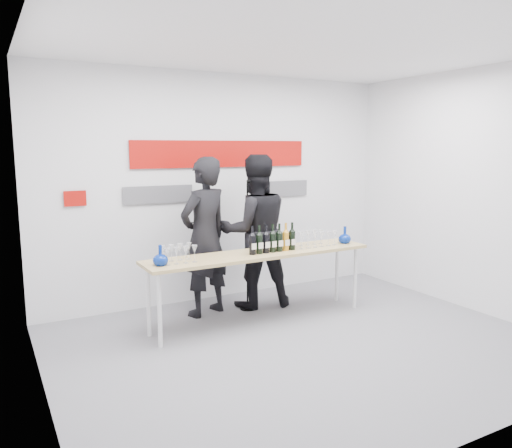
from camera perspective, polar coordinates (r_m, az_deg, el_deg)
name	(u,v)px	position (r m, az deg, el deg)	size (l,w,h in m)	color
ground	(305,344)	(5.38, 5.64, -13.54)	(5.00, 5.00, 0.00)	slate
back_wall	(222,188)	(6.74, -3.86, 4.18)	(5.00, 0.04, 3.00)	silver
signage	(219,165)	(6.67, -4.21, 6.76)	(3.38, 0.02, 0.79)	#A10C06
tasting_table	(260,258)	(5.82, 0.48, -3.86)	(2.77, 0.59, 0.83)	tan
wine_bottles	(273,238)	(5.79, 1.92, -1.62)	(0.62, 0.08, 0.33)	black
decanter_left	(160,255)	(5.25, -10.88, -3.52)	(0.16, 0.16, 0.21)	navy
decanter_right	(345,235)	(6.43, 10.11, -1.22)	(0.16, 0.16, 0.21)	navy
glasses_left	(178,254)	(5.36, -8.85, -3.37)	(0.37, 0.23, 0.18)	silver
glasses_right	(314,239)	(6.19, 6.59, -1.69)	(0.57, 0.23, 0.18)	silver
presenter_left	(205,237)	(6.06, -5.90, -1.48)	(0.70, 0.46, 1.93)	black
presenter_right	(255,231)	(6.36, -0.14, -0.86)	(0.95, 0.74, 1.95)	black
mic_stand	(248,271)	(6.29, -0.97, -5.35)	(0.19, 0.19, 1.65)	black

